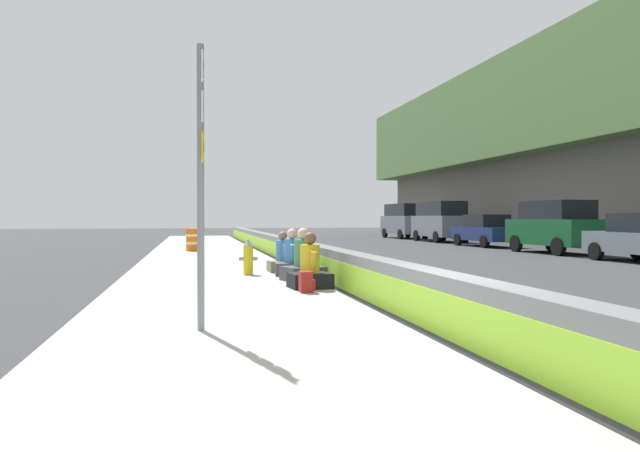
{
  "coord_description": "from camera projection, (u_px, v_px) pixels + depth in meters",
  "views": [
    {
      "loc": [
        -7.26,
        3.2,
        1.57
      ],
      "look_at": [
        6.52,
        0.27,
        1.36
      ],
      "focal_mm": 33.87,
      "sensor_mm": 36.0,
      "label": 1
    }
  ],
  "objects": [
    {
      "name": "parked_car_midline",
      "position": [
        486.0,
        230.0,
        32.19
      ],
      "size": [
        4.56,
        2.08,
        1.71
      ],
      "color": "navy",
      "rests_on": "ground_plane"
    },
    {
      "name": "parked_car_fourth",
      "position": [
        555.0,
        226.0,
        26.05
      ],
      "size": [
        4.86,
        2.19,
        2.28
      ],
      "color": "#145128",
      "rests_on": "ground_plane"
    },
    {
      "name": "jersey_barrier",
      "position": [
        445.0,
        306.0,
        7.78
      ],
      "size": [
        76.0,
        0.45,
        0.85
      ],
      "color": "slate",
      "rests_on": "ground_plane"
    },
    {
      "name": "seated_person_foreground",
      "position": [
        310.0,
        271.0,
        12.15
      ],
      "size": [
        0.77,
        0.88,
        1.13
      ],
      "color": "black",
      "rests_on": "sidewalk_strip"
    },
    {
      "name": "parked_car_far",
      "position": [
        440.0,
        221.0,
        38.47
      ],
      "size": [
        5.12,
        2.13,
        2.56
      ],
      "color": "slate",
      "rests_on": "ground_plane"
    },
    {
      "name": "backpack",
      "position": [
        306.0,
        282.0,
        11.44
      ],
      "size": [
        0.32,
        0.28,
        0.4
      ],
      "color": "maroon",
      "rests_on": "sidewalk_strip"
    },
    {
      "name": "sidewalk_strip",
      "position": [
        239.0,
        342.0,
        7.23
      ],
      "size": [
        80.0,
        4.4,
        0.14
      ],
      "primitive_type": "cube",
      "color": "#A8A59E",
      "rests_on": "ground_plane"
    },
    {
      "name": "route_sign_post",
      "position": [
        201.0,
        164.0,
        7.58
      ],
      "size": [
        0.44,
        0.09,
        3.6
      ],
      "color": "gray",
      "rests_on": "sidewalk_strip"
    },
    {
      "name": "fire_hydrant",
      "position": [
        248.0,
        257.0,
        15.02
      ],
      "size": [
        0.26,
        0.46,
        0.88
      ],
      "color": "gold",
      "rests_on": "sidewalk_strip"
    },
    {
      "name": "seated_person_rear",
      "position": [
        292.0,
        261.0,
        14.86
      ],
      "size": [
        0.79,
        0.9,
        1.15
      ],
      "color": "#424247",
      "rests_on": "sidewalk_strip"
    },
    {
      "name": "parked_car_farther",
      "position": [
        405.0,
        220.0,
        44.75
      ],
      "size": [
        5.16,
        2.23,
        2.56
      ],
      "color": "slate",
      "rests_on": "ground_plane"
    },
    {
      "name": "construction_barrel",
      "position": [
        192.0,
        240.0,
        25.51
      ],
      "size": [
        0.54,
        0.54,
        0.95
      ],
      "color": "orange",
      "rests_on": "sidewalk_strip"
    },
    {
      "name": "ground_plane",
      "position": [
        445.0,
        339.0,
        7.78
      ],
      "size": [
        160.0,
        160.0,
        0.0
      ],
      "primitive_type": "plane",
      "color": "#353538",
      "rests_on": "ground"
    },
    {
      "name": "seated_person_middle",
      "position": [
        303.0,
        264.0,
        13.56
      ],
      "size": [
        0.94,
        1.02,
        1.19
      ],
      "color": "#424247",
      "rests_on": "sidewalk_strip"
    },
    {
      "name": "seated_person_far",
      "position": [
        283.0,
        259.0,
        15.83
      ],
      "size": [
        0.68,
        0.79,
        1.06
      ],
      "color": "#706651",
      "rests_on": "sidewalk_strip"
    }
  ]
}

